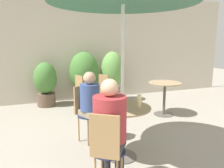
{
  "coord_description": "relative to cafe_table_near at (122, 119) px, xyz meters",
  "views": [
    {
      "loc": [
        -1.22,
        -2.5,
        1.62
      ],
      "look_at": [
        -0.08,
        0.57,
        1.0
      ],
      "focal_mm": 35.0,
      "sensor_mm": 36.0,
      "label": 1
    }
  ],
  "objects": [
    {
      "name": "beer_glass_2",
      "position": [
        -0.23,
        0.06,
        0.25
      ],
      "size": [
        0.07,
        0.07,
        0.16
      ],
      "color": "silver",
      "rests_on": "cafe_table_near"
    },
    {
      "name": "beer_glass_3",
      "position": [
        -0.17,
        -0.16,
        0.27
      ],
      "size": [
        0.07,
        0.07,
        0.19
      ],
      "color": "silver",
      "rests_on": "cafe_table_near"
    },
    {
      "name": "cafe_table_near",
      "position": [
        0.0,
        0.0,
        0.0
      ],
      "size": [
        0.8,
        0.8,
        0.75
      ],
      "color": "#514C47",
      "rests_on": "ground_plane"
    },
    {
      "name": "bistro_chair_0",
      "position": [
        -0.35,
        0.73,
        -0.02
      ],
      "size": [
        0.4,
        0.41,
        0.93
      ],
      "rotation": [
        0.0,
        0.0,
        0.45
      ],
      "color": "#232847",
      "rests_on": "ground_plane"
    },
    {
      "name": "bistro_chair_3",
      "position": [
        -0.12,
        1.93,
        -0.02
      ],
      "size": [
        0.4,
        0.39,
        0.93
      ],
      "rotation": [
        0.0,
        0.0,
        1.88
      ],
      "color": "#232847",
      "rests_on": "ground_plane"
    },
    {
      "name": "potted_plant_2",
      "position": [
        0.94,
        2.91,
        0.2
      ],
      "size": [
        0.63,
        0.63,
        1.39
      ],
      "color": "slate",
      "rests_on": "ground_plane"
    },
    {
      "name": "ground_plane",
      "position": [
        0.08,
        -0.17,
        -0.57
      ],
      "size": [
        20.0,
        20.0,
        0.0
      ],
      "primitive_type": "plane",
      "color": "gray"
    },
    {
      "name": "seated_person_0",
      "position": [
        -0.29,
        0.6,
        0.14
      ],
      "size": [
        0.37,
        0.39,
        1.18
      ],
      "rotation": [
        0.0,
        0.0,
        0.45
      ],
      "color": "gray",
      "rests_on": "ground_plane"
    },
    {
      "name": "cafe_table_far",
      "position": [
        1.63,
        1.4,
        -0.02
      ],
      "size": [
        0.73,
        0.73,
        0.75
      ],
      "color": "#514C47",
      "rests_on": "ground_plane"
    },
    {
      "name": "bistro_chair_1",
      "position": [
        -0.46,
        -0.67,
        -0.02
      ],
      "size": [
        0.41,
        0.42,
        0.93
      ],
      "rotation": [
        0.0,
        0.0,
        -3.74
      ],
      "color": "#232847",
      "rests_on": "ground_plane"
    },
    {
      "name": "storefront_wall",
      "position": [
        0.08,
        3.48,
        0.93
      ],
      "size": [
        10.0,
        0.06,
        3.0
      ],
      "color": "beige",
      "rests_on": "ground_plane"
    },
    {
      "name": "bistro_chair_2",
      "position": [
        0.41,
        1.88,
        -0.02
      ],
      "size": [
        0.41,
        0.4,
        0.93
      ],
      "rotation": [
        0.0,
        0.0,
        1.97
      ],
      "color": "#232847",
      "rests_on": "ground_plane"
    },
    {
      "name": "beer_glass_0",
      "position": [
        0.21,
        -0.1,
        0.26
      ],
      "size": [
        0.06,
        0.06,
        0.18
      ],
      "color": "beige",
      "rests_on": "cafe_table_near"
    },
    {
      "name": "seated_person_1",
      "position": [
        -0.38,
        -0.55,
        0.17
      ],
      "size": [
        0.45,
        0.46,
        1.25
      ],
      "rotation": [
        0.0,
        0.0,
        2.54
      ],
      "color": "#2D2D33",
      "rests_on": "ground_plane"
    },
    {
      "name": "potted_plant_0",
      "position": [
        -0.83,
        3.07,
        0.04
      ],
      "size": [
        0.58,
        0.58,
        1.13
      ],
      "color": "brown",
      "rests_on": "ground_plane"
    },
    {
      "name": "beer_glass_1",
      "position": [
        0.06,
        0.23,
        0.25
      ],
      "size": [
        0.06,
        0.06,
        0.15
      ],
      "color": "#B28433",
      "rests_on": "cafe_table_near"
    },
    {
      "name": "potted_plant_1",
      "position": [
        0.19,
        3.08,
        0.24
      ],
      "size": [
        0.79,
        0.79,
        1.38
      ],
      "color": "#93664C",
      "rests_on": "ground_plane"
    }
  ]
}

